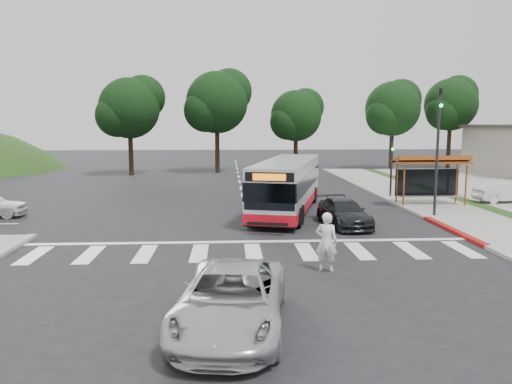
{
  "coord_description": "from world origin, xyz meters",
  "views": [
    {
      "loc": [
        -0.89,
        -23.07,
        4.75
      ],
      "look_at": [
        0.37,
        -0.08,
        1.6
      ],
      "focal_mm": 35.0,
      "sensor_mm": 36.0,
      "label": 1
    }
  ],
  "objects": [
    {
      "name": "tree_ne_b",
      "position": [
        23.08,
        30.06,
        6.92
      ],
      "size": [
        6.16,
        5.74,
        10.02
      ],
      "color": "black",
      "rests_on": "ground"
    },
    {
      "name": "tree_north_a",
      "position": [
        -1.92,
        26.07,
        6.92
      ],
      "size": [
        6.6,
        6.15,
        10.17
      ],
      "color": "black",
      "rests_on": "ground"
    },
    {
      "name": "tree_ne_a",
      "position": [
        16.08,
        28.06,
        6.39
      ],
      "size": [
        6.16,
        5.74,
        9.3
      ],
      "color": "black",
      "rests_on": "parking_lot"
    },
    {
      "name": "tree_north_c",
      "position": [
        -9.92,
        24.06,
        6.29
      ],
      "size": [
        6.16,
        5.74,
        9.3
      ],
      "color": "black",
      "rests_on": "ground"
    },
    {
      "name": "dark_sedan",
      "position": [
        4.49,
        -0.32,
        0.62
      ],
      "size": [
        2.21,
        4.43,
        1.24
      ],
      "primitive_type": "imported",
      "rotation": [
        0.0,
        0.0,
        0.11
      ],
      "color": "black",
      "rests_on": "ground"
    },
    {
      "name": "bus_shelter",
      "position": [
        10.8,
        5.1,
        2.35
      ],
      "size": [
        4.2,
        1.6,
        2.86
      ],
      "color": "brown",
      "rests_on": "sidewalk_east"
    },
    {
      "name": "sidewalk_east",
      "position": [
        11.0,
        8.0,
        0.06
      ],
      "size": [
        4.0,
        40.0,
        0.12
      ],
      "primitive_type": "cube",
      "color": "gray",
      "rests_on": "ground"
    },
    {
      "name": "tree_north_b",
      "position": [
        6.07,
        28.06,
        5.66
      ],
      "size": [
        5.72,
        5.33,
        8.43
      ],
      "color": "black",
      "rests_on": "ground"
    },
    {
      "name": "traffic_signal_ne_tall",
      "position": [
        9.6,
        1.49,
        3.88
      ],
      "size": [
        0.18,
        0.37,
        6.5
      ],
      "color": "black",
      "rests_on": "ground"
    },
    {
      "name": "silver_suv_south",
      "position": [
        -0.86,
        -11.95,
        0.73
      ],
      "size": [
        3.08,
        5.5,
        1.45
      ],
      "primitive_type": "imported",
      "rotation": [
        0.0,
        0.0,
        -0.13
      ],
      "color": "#B3B7B9",
      "rests_on": "ground"
    },
    {
      "name": "traffic_signal_ne_short",
      "position": [
        9.6,
        8.49,
        2.48
      ],
      "size": [
        0.18,
        0.37,
        4.0
      ],
      "color": "black",
      "rests_on": "ground"
    },
    {
      "name": "curb_east",
      "position": [
        9.0,
        8.0,
        0.07
      ],
      "size": [
        0.3,
        40.0,
        0.15
      ],
      "primitive_type": "cube",
      "color": "#9E9991",
      "rests_on": "ground"
    },
    {
      "name": "crosswalk_ladder",
      "position": [
        0.0,
        -5.0,
        0.01
      ],
      "size": [
        18.0,
        2.6,
        0.01
      ],
      "primitive_type": "cube",
      "color": "silver",
      "rests_on": "ground"
    },
    {
      "name": "parked_car_1",
      "position": [
        15.61,
        5.58,
        0.69
      ],
      "size": [
        3.7,
        1.56,
        1.19
      ],
      "primitive_type": "imported",
      "rotation": [
        0.0,
        0.0,
        1.66
      ],
      "color": "silver",
      "rests_on": "parking_lot"
    },
    {
      "name": "ground",
      "position": [
        0.0,
        0.0,
        0.0
      ],
      "size": [
        140.0,
        140.0,
        0.0
      ],
      "primitive_type": "plane",
      "color": "black",
      "rests_on": "ground"
    },
    {
      "name": "pedestrian",
      "position": [
        2.24,
        -7.5,
        0.97
      ],
      "size": [
        0.82,
        0.67,
        1.94
      ],
      "primitive_type": "imported",
      "rotation": [
        0.0,
        0.0,
        2.8
      ],
      "color": "white",
      "rests_on": "ground"
    },
    {
      "name": "curb_east_red",
      "position": [
        9.0,
        -2.0,
        0.08
      ],
      "size": [
        0.32,
        6.0,
        0.15
      ],
      "primitive_type": "cube",
      "color": "maroon",
      "rests_on": "ground"
    },
    {
      "name": "transit_bus",
      "position": [
        2.28,
        3.55,
        1.41
      ],
      "size": [
        5.12,
        11.14,
        2.82
      ],
      "primitive_type": null,
      "rotation": [
        0.0,
        0.0,
        -0.26
      ],
      "color": "#BBBDC0",
      "rests_on": "ground"
    }
  ]
}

